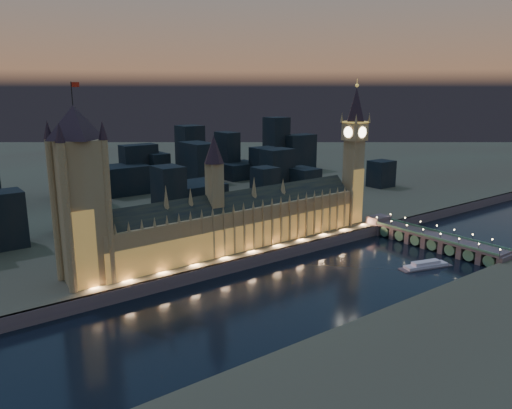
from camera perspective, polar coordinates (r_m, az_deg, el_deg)
ground_plane at (r=307.01m, az=5.47°, el=-8.96°), size 2000.00×2000.00×0.00m
north_bank at (r=762.58m, az=-21.76°, el=3.90°), size 2000.00×960.00×8.00m
embankment_wall at (r=334.95m, az=0.75°, el=-6.23°), size 2000.00×2.50×8.00m
palace_of_westminster at (r=341.82m, az=-1.94°, el=-1.91°), size 202.00×24.44×78.00m
victoria_tower at (r=288.48m, az=-19.51°, el=1.88°), size 31.68×31.68×110.61m
elizabeth_tower at (r=407.12m, az=11.18°, el=6.80°), size 18.00×18.00×114.09m
westminster_bridge at (r=391.63m, az=19.25°, el=-3.78°), size 17.91×113.00×15.90m
river_boat at (r=348.69m, az=18.83°, el=-6.60°), size 38.40×18.77×4.50m
city_backdrop at (r=513.82m, az=-10.53°, el=3.52°), size 458.11×215.63×84.67m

